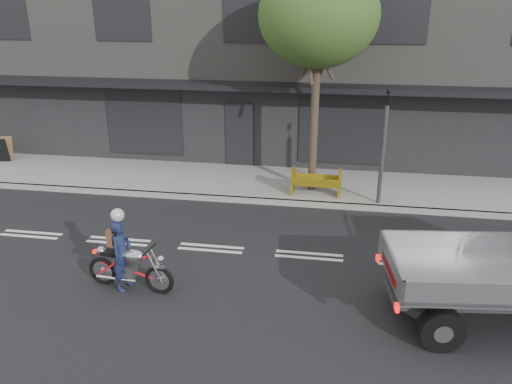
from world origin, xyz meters
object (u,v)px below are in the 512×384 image
at_px(motorcycle, 130,266).
at_px(construction_barrier, 316,184).
at_px(street_tree, 319,16).
at_px(traffic_light_pole, 383,153).
at_px(sandwich_board, 0,150).
at_px(rider, 122,255).

bearing_deg(motorcycle, construction_barrier, 64.00).
height_order(street_tree, construction_barrier, street_tree).
distance_m(traffic_light_pole, construction_barrier, 2.14).
xyz_separation_m(motorcycle, sandwich_board, (-8.00, 7.22, 0.08)).
bearing_deg(sandwich_board, motorcycle, -52.31).
height_order(street_tree, sandwich_board, street_tree).
bearing_deg(construction_barrier, street_tree, 102.44).
xyz_separation_m(construction_barrier, sandwich_board, (-11.55, 1.69, 0.02)).
height_order(motorcycle, rider, rider).
xyz_separation_m(traffic_light_pole, sandwich_board, (-13.40, 1.84, -1.06)).
bearing_deg(motorcycle, sandwich_board, 144.62).
relative_size(motorcycle, sandwich_board, 2.21).
distance_m(traffic_light_pole, motorcycle, 7.71).
xyz_separation_m(traffic_light_pole, rider, (-5.55, -5.38, -0.88)).
height_order(traffic_light_pole, construction_barrier, traffic_light_pole).
bearing_deg(street_tree, traffic_light_pole, -23.03).
bearing_deg(sandwich_board, street_tree, -15.18).
height_order(street_tree, motorcycle, street_tree).
distance_m(motorcycle, construction_barrier, 6.58).
xyz_separation_m(street_tree, motorcycle, (-3.40, -6.24, -4.76)).
relative_size(street_tree, traffic_light_pole, 1.93).
distance_m(street_tree, traffic_light_pole, 4.23).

